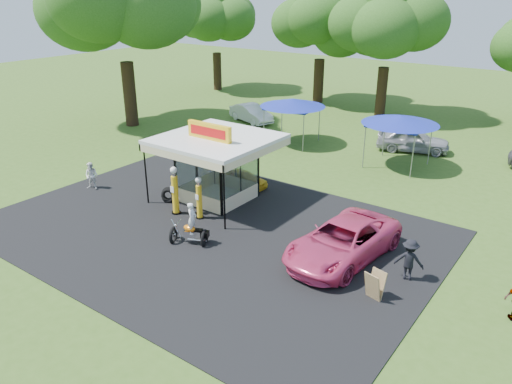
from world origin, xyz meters
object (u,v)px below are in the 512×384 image
(bg_car_a, at_px, (251,113))
(kiosk_car, at_px, (244,178))
(tent_east, at_px, (400,120))
(a_frame_sign, at_px, (375,286))
(motorcycle, at_px, (191,227))
(pink_sedan, at_px, (343,241))
(gas_pump_left, at_px, (175,192))
(bg_car_c, at_px, (413,140))
(spectator_west, at_px, (92,176))
(spectator_east_a, at_px, (409,260))
(gas_pump_right, at_px, (199,199))
(gas_station_kiosk, at_px, (217,167))
(tent_west, at_px, (293,103))

(bg_car_a, bearing_deg, kiosk_car, -126.87)
(kiosk_car, xyz_separation_m, tent_east, (5.55, 8.29, 2.44))
(a_frame_sign, relative_size, kiosk_car, 0.39)
(motorcycle, bearing_deg, pink_sedan, 0.82)
(kiosk_car, bearing_deg, gas_pump_left, 174.40)
(gas_pump_left, xyz_separation_m, bg_car_c, (5.80, 16.64, -0.38))
(bg_car_a, bearing_deg, a_frame_sign, -115.33)
(pink_sedan, height_order, bg_car_a, pink_sedan)
(motorcycle, bearing_deg, spectator_west, 146.59)
(a_frame_sign, height_order, spectator_east_a, spectator_east_a)
(gas_pump_left, relative_size, motorcycle, 1.22)
(motorcycle, bearing_deg, spectator_east_a, -6.22)
(kiosk_car, relative_size, bg_car_a, 0.65)
(gas_pump_right, bearing_deg, spectator_west, -175.13)
(gas_station_kiosk, distance_m, bg_car_c, 15.02)
(gas_pump_left, xyz_separation_m, spectator_east_a, (11.30, 0.91, -0.33))
(bg_car_a, bearing_deg, gas_pump_left, -136.79)
(tent_east, bearing_deg, bg_car_a, 165.89)
(gas_pump_left, distance_m, tent_west, 13.73)
(bg_car_a, height_order, bg_car_c, bg_car_c)
(bg_car_c, bearing_deg, kiosk_car, 137.00)
(motorcycle, xyz_separation_m, bg_car_c, (3.09, 18.45, 0.02))
(gas_station_kiosk, bearing_deg, spectator_east_a, -8.97)
(gas_station_kiosk, bearing_deg, tent_east, 62.14)
(gas_pump_right, relative_size, motorcycle, 1.06)
(bg_car_a, bearing_deg, spectator_west, -156.07)
(gas_station_kiosk, bearing_deg, tent_west, 101.97)
(tent_west, bearing_deg, spectator_west, -106.88)
(pink_sedan, bearing_deg, bg_car_a, 141.81)
(motorcycle, relative_size, spectator_west, 1.32)
(gas_station_kiosk, bearing_deg, spectator_west, -155.55)
(tent_east, bearing_deg, gas_pump_right, -110.22)
(bg_car_a, relative_size, tent_west, 0.96)
(gas_pump_left, xyz_separation_m, tent_west, (-1.83, 13.50, 1.70))
(gas_station_kiosk, distance_m, gas_pump_right, 2.59)
(motorcycle, distance_m, tent_west, 16.11)
(gas_station_kiosk, bearing_deg, motorcycle, -63.28)
(pink_sedan, distance_m, bg_car_a, 22.61)
(a_frame_sign, height_order, bg_car_c, bg_car_c)
(gas_pump_left, height_order, bg_car_c, gas_pump_left)
(motorcycle, distance_m, bg_car_a, 21.13)
(kiosk_car, distance_m, tent_east, 10.28)
(gas_station_kiosk, distance_m, spectator_west, 7.22)
(pink_sedan, xyz_separation_m, bg_car_a, (-16.27, 15.70, -0.09))
(motorcycle, xyz_separation_m, spectator_west, (-8.74, 1.48, -0.02))
(pink_sedan, relative_size, tent_west, 1.27)
(gas_station_kiosk, relative_size, tent_east, 1.17)
(bg_car_c, bearing_deg, tent_west, 93.62)
(gas_pump_left, bearing_deg, kiosk_car, 84.40)
(pink_sedan, relative_size, spectator_west, 3.80)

